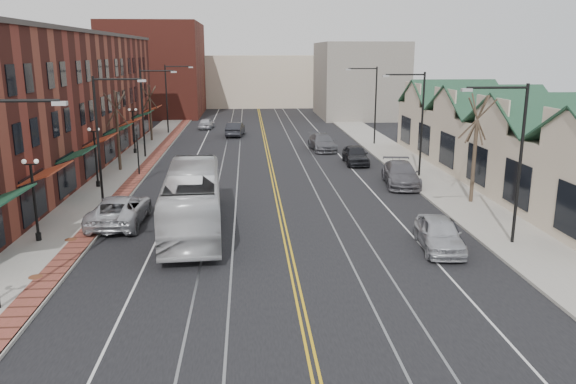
{
  "coord_description": "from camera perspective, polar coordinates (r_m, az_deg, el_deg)",
  "views": [
    {
      "loc": [
        -1.94,
        -20.36,
        9.6
      ],
      "look_at": [
        0.26,
        9.97,
        2.0
      ],
      "focal_mm": 35.0,
      "sensor_mm": 36.0,
      "label": 1
    }
  ],
  "objects": [
    {
      "name": "traffic_signal",
      "position": [
        45.78,
        -15.04,
        4.44
      ],
      "size": [
        0.18,
        0.15,
        3.8
      ],
      "color": "black",
      "rests_on": "sidewalk_left"
    },
    {
      "name": "streetlight_l_1",
      "position": [
        37.76,
        -18.18,
        6.38
      ],
      "size": [
        3.33,
        0.25,
        8.0
      ],
      "color": "black",
      "rests_on": "sidewalk_left"
    },
    {
      "name": "backdrop_right",
      "position": [
        87.12,
        7.21,
        11.23
      ],
      "size": [
        12.0,
        16.0,
        11.0
      ],
      "primitive_type": "cube",
      "color": "slate",
      "rests_on": "ground"
    },
    {
      "name": "transit_bus",
      "position": [
        31.16,
        -9.65,
        -0.82
      ],
      "size": [
        3.6,
        12.47,
        3.43
      ],
      "primitive_type": "imported",
      "rotation": [
        0.0,
        0.0,
        3.2
      ],
      "color": "silver",
      "rests_on": "ground"
    },
    {
      "name": "parked_car_d",
      "position": [
        49.74,
        6.88,
        3.77
      ],
      "size": [
        2.07,
        4.88,
        1.65
      ],
      "primitive_type": "imported",
      "rotation": [
        0.0,
        0.0,
        -0.03
      ],
      "color": "black",
      "rests_on": "ground"
    },
    {
      "name": "backdrop_left",
      "position": [
        91.49,
        -13.28,
        12.04
      ],
      "size": [
        14.0,
        18.0,
        14.0
      ],
      "primitive_type": "cube",
      "color": "maroon",
      "rests_on": "ground"
    },
    {
      "name": "building_right",
      "position": [
        45.61,
        21.9,
        3.81
      ],
      "size": [
        8.0,
        36.0,
        4.6
      ],
      "primitive_type": "cube",
      "color": "beige",
      "rests_on": "ground"
    },
    {
      "name": "lamppost_l_2",
      "position": [
        42.45,
        -18.93,
        3.23
      ],
      "size": [
        0.84,
        0.28,
        4.27
      ],
      "color": "black",
      "rests_on": "sidewalk_left"
    },
    {
      "name": "lamppost_l_3",
      "position": [
        55.93,
        -15.39,
        5.93
      ],
      "size": [
        0.84,
        0.28,
        4.27
      ],
      "color": "black",
      "rests_on": "sidewalk_left"
    },
    {
      "name": "parked_car_b",
      "position": [
        29.22,
        15.17,
        -4.24
      ],
      "size": [
        1.69,
        4.23,
        1.37
      ],
      "primitive_type": "imported",
      "rotation": [
        0.0,
        0.0,
        -0.06
      ],
      "color": "black",
      "rests_on": "ground"
    },
    {
      "name": "distant_car_far",
      "position": [
        73.33,
        -8.28,
        6.92
      ],
      "size": [
        2.11,
        4.28,
        1.4
      ],
      "primitive_type": "imported",
      "rotation": [
        0.0,
        0.0,
        3.03
      ],
      "color": "#B3B4BB",
      "rests_on": "ground"
    },
    {
      "name": "parked_car_c",
      "position": [
        42.25,
        11.38,
        1.8
      ],
      "size": [
        3.06,
        6.1,
        1.7
      ],
      "primitive_type": "imported",
      "rotation": [
        0.0,
        0.0,
        -0.12
      ],
      "color": "#5A585F",
      "rests_on": "ground"
    },
    {
      "name": "tree_right_mid",
      "position": [
        37.73,
        18.47,
        4.39
      ],
      "size": [
        1.9,
        1.46,
        6.93
      ],
      "color": "#382B21",
      "rests_on": "sidewalk_right"
    },
    {
      "name": "parked_suv",
      "position": [
        33.42,
        -16.72,
        -1.76
      ],
      "size": [
        2.89,
        6.13,
        1.69
      ],
      "primitive_type": "imported",
      "rotation": [
        0.0,
        0.0,
        3.13
      ],
      "color": "silver",
      "rests_on": "ground"
    },
    {
      "name": "streetlight_r_1",
      "position": [
        44.54,
        12.95,
        7.79
      ],
      "size": [
        3.33,
        0.25,
        8.0
      ],
      "color": "black",
      "rests_on": "sidewalk_right"
    },
    {
      "name": "backdrop_mid",
      "position": [
        105.5,
        -3.15,
        11.24
      ],
      "size": [
        22.0,
        14.0,
        9.0
      ],
      "primitive_type": "cube",
      "color": "beige",
      "rests_on": "ground"
    },
    {
      "name": "streetlight_l_3",
      "position": [
        69.12,
        -11.89,
        9.94
      ],
      "size": [
        3.33,
        0.25,
        8.0
      ],
      "color": "black",
      "rests_on": "sidewalk_left"
    },
    {
      "name": "lamppost_l_1",
      "position": [
        31.26,
        -24.34,
        -0.93
      ],
      "size": [
        0.84,
        0.28,
        4.27
      ],
      "color": "black",
      "rests_on": "sidewalk_left"
    },
    {
      "name": "manhole_far",
      "position": [
        31.29,
        -21.21,
        -4.52
      ],
      "size": [
        0.6,
        0.6,
        0.02
      ],
      "primitive_type": "cylinder",
      "color": "#592D19",
      "rests_on": "sidewalk_left"
    },
    {
      "name": "streetlight_r_2",
      "position": [
        59.96,
        8.49,
        9.51
      ],
      "size": [
        3.33,
        0.25,
        8.0
      ],
      "color": "black",
      "rests_on": "sidewalk_right"
    },
    {
      "name": "sidewalk_left",
      "position": [
        42.67,
        -17.67,
        0.46
      ],
      "size": [
        4.0,
        120.0,
        0.15
      ],
      "primitive_type": "cube",
      "color": "gray",
      "rests_on": "ground"
    },
    {
      "name": "building_left",
      "position": [
        50.51,
        -24.13,
        8.17
      ],
      "size": [
        10.0,
        50.0,
        11.0
      ],
      "primitive_type": "cube",
      "color": "maroon",
      "rests_on": "ground"
    },
    {
      "name": "tree_left_near",
      "position": [
        47.94,
        -16.94,
        6.13
      ],
      "size": [
        1.78,
        1.37,
        6.48
      ],
      "color": "#382B21",
      "rests_on": "sidewalk_left"
    },
    {
      "name": "distant_car_right",
      "position": [
        56.48,
        3.5,
        5.05
      ],
      "size": [
        2.65,
        5.69,
        1.61
      ],
      "primitive_type": "imported",
      "rotation": [
        0.0,
        0.0,
        0.07
      ],
      "color": "#5B5C62",
      "rests_on": "ground"
    },
    {
      "name": "streetlight_l_2",
      "position": [
        53.34,
        -14.12,
        8.7
      ],
      "size": [
        3.33,
        0.25,
        8.0
      ],
      "color": "black",
      "rests_on": "sidewalk_left"
    },
    {
      "name": "manhole_mid",
      "position": [
        26.85,
        -24.26,
        -7.86
      ],
      "size": [
        0.6,
        0.6,
        0.02
      ],
      "primitive_type": "cylinder",
      "color": "#592D19",
      "rests_on": "sidewalk_left"
    },
    {
      "name": "tree_left_far",
      "position": [
        63.56,
        -13.82,
        7.92
      ],
      "size": [
        1.66,
        1.28,
        6.02
      ],
      "color": "#382B21",
      "rests_on": "sidewalk_left"
    },
    {
      "name": "streetlight_r_0",
      "position": [
        29.74,
        21.86,
        4.17
      ],
      "size": [
        3.33,
        0.25,
        8.0
      ],
      "color": "black",
      "rests_on": "sidewalk_right"
    },
    {
      "name": "ground",
      "position": [
        22.59,
        1.19,
        -11.11
      ],
      "size": [
        160.0,
        160.0,
        0.0
      ],
      "primitive_type": "plane",
      "color": "black",
      "rests_on": "ground"
    },
    {
      "name": "distant_car_left",
      "position": [
        66.48,
        -5.38,
        6.38
      ],
      "size": [
        2.29,
        5.15,
        1.64
      ],
      "primitive_type": "imported",
      "rotation": [
        0.0,
        0.0,
        3.03
      ],
      "color": "#212227",
      "rests_on": "ground"
    },
    {
      "name": "sidewalk_right",
      "position": [
        43.75,
        14.55,
        1.0
      ],
      "size": [
        4.0,
        120.0,
        0.15
      ],
      "primitive_type": "cube",
      "color": "gray",
      "rests_on": "ground"
    },
    {
      "name": "parked_car_a",
      "position": [
        28.97,
        15.12,
        -4.12
      ],
      "size": [
        2.45,
        4.98,
        1.63
      ],
      "primitive_type": "imported",
      "rotation": [
        0.0,
        0.0,
        -0.11
      ],
      "color": "#B3B5BB",
      "rests_on": "ground"
    }
  ]
}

